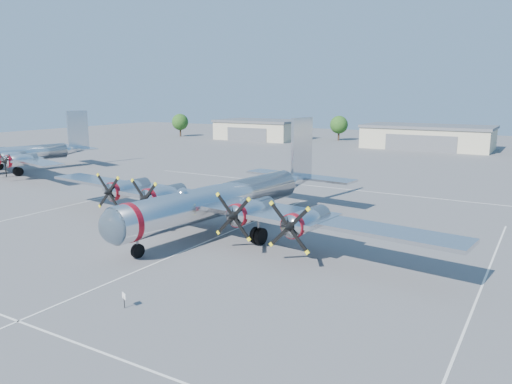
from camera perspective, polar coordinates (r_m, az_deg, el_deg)
The scene contains 9 objects.
ground at distance 47.07m, azimuth -2.77°, elevation -4.46°, with size 260.00×260.00×0.00m, color #4F4F51.
parking_lines at distance 45.68m, azimuth -3.99°, elevation -4.96°, with size 60.00×50.08×0.01m.
hangar_west at distance 139.06m, azimuth 0.46°, elevation 7.16°, with size 22.60×14.60×5.40m.
hangar_center at distance 122.68m, azimuth 19.01°, elevation 5.99°, with size 28.60×14.60×5.40m.
tree_far_west at distance 150.03m, azimuth -8.67°, elevation 7.91°, with size 4.80×4.80×6.64m.
tree_west at distance 137.45m, azimuth 9.46°, elevation 7.59°, with size 4.80×4.80×6.64m.
main_bomber_b29 at distance 47.77m, azimuth -3.41°, elevation -4.23°, with size 45.39×31.04×10.04m, color silver, non-canonical shape.
bomber_west at distance 90.73m, azimuth -25.52°, elevation 2.10°, with size 36.53×25.86×9.65m, color silver, non-canonical shape.
info_placard at distance 31.63m, azimuth -14.85°, elevation -11.59°, with size 0.48×0.23×0.96m.
Camera 1 is at (25.13, -37.69, 12.78)m, focal length 35.00 mm.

